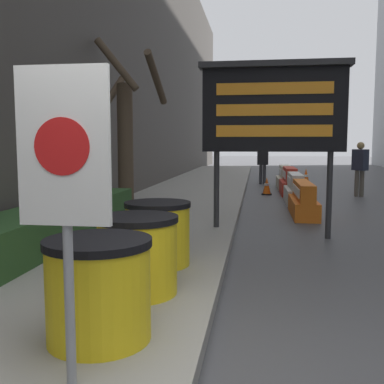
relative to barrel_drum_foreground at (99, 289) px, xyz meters
name	(u,v)px	position (x,y,z in m)	size (l,w,h in m)	color
building_left_facade	(117,10)	(-2.72, 9.23, 4.76)	(0.40, 50.40, 10.62)	#4C4742
hedge_strip	(54,223)	(-1.92, 3.31, -0.12)	(0.90, 5.53, 0.55)	#284C23
bare_tree	(127,130)	(-1.89, 7.19, 1.42)	(1.55, 1.62, 3.88)	#4C3D2D
barrel_drum_foreground	(99,289)	(0.00, 0.00, 0.00)	(0.82, 0.82, 0.78)	yellow
barrel_drum_middle	(137,255)	(0.01, 1.08, 0.00)	(0.82, 0.82, 0.78)	yellow
barrel_drum_back	(158,233)	(-0.02, 2.17, 0.00)	(0.82, 0.82, 0.78)	yellow
warning_sign	(64,172)	(0.07, -0.71, 0.93)	(0.55, 0.08, 1.93)	gray
message_board	(273,109)	(1.45, 4.79, 1.70)	(2.56, 0.36, 3.04)	#28282B
jersey_barrier_orange_near	(303,201)	(2.25, 7.33, -0.21)	(0.54, 2.11, 0.78)	orange
jersey_barrier_white	(295,190)	(2.25, 9.62, -0.18)	(0.53, 1.84, 0.83)	silver
jersey_barrier_red_striped	(290,183)	(2.25, 11.77, -0.16)	(0.58, 1.87, 0.88)	red
jersey_barrier_cream	(286,178)	(2.25, 13.82, -0.18)	(0.63, 1.87, 0.84)	beige
traffic_cone_near	(306,177)	(3.11, 15.01, -0.21)	(0.39, 0.39, 0.69)	black
traffic_cone_mid	(267,186)	(1.51, 11.55, -0.27)	(0.32, 0.32, 0.58)	black
traffic_light_near_curb	(262,122)	(1.40, 18.79, 2.14)	(0.28, 0.45, 3.70)	#2D2D30
pedestrian_worker	(263,161)	(1.42, 15.47, 0.43)	(0.46, 0.30, 1.65)	#333338
pedestrian_passerby	(360,164)	(4.37, 11.47, 0.46)	(0.48, 0.52, 1.71)	#514C42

